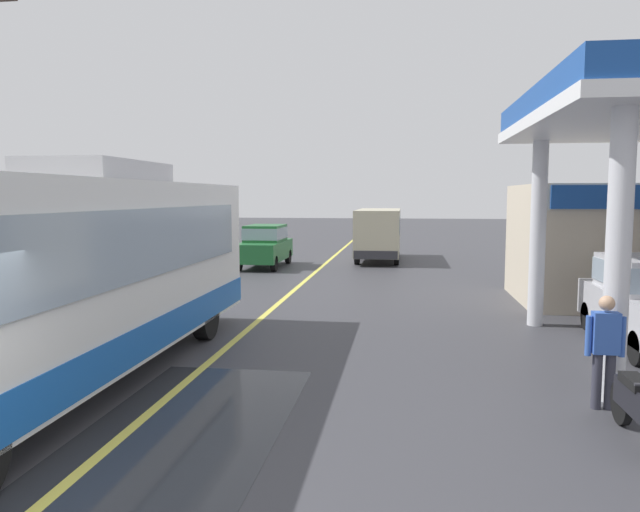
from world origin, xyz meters
TOP-DOWN VIEW (x-y plane):
  - ground at (0.00, 20.00)m, footprint 120.00×120.00m
  - lane_divider_stripe at (0.00, 15.00)m, footprint 0.16×50.00m
  - wet_puddle_patch at (0.70, 2.98)m, footprint 2.57×5.06m
  - coach_bus_main at (-1.76, 4.35)m, footprint 2.60×11.04m
  - minibus_opposing_lane at (2.34, 24.37)m, footprint 2.04×6.13m
  - motorcycle_parked_forecourt at (6.49, 3.14)m, footprint 0.55×1.80m
  - pedestrian_near_pump at (6.43, 4.31)m, footprint 0.55×0.22m
  - car_trailing_behind_bus at (-2.46, 20.94)m, footprint 1.70×4.20m

SIDE VIEW (x-z plane):
  - ground at x=0.00m, z-range 0.00..0.00m
  - wet_puddle_patch at x=0.70m, z-range 0.00..0.01m
  - lane_divider_stripe at x=0.00m, z-range 0.00..0.01m
  - motorcycle_parked_forecourt at x=6.49m, z-range -0.02..0.90m
  - pedestrian_near_pump at x=6.43m, z-range 0.10..1.76m
  - car_trailing_behind_bus at x=-2.46m, z-range 0.10..1.92m
  - minibus_opposing_lane at x=2.34m, z-range 0.25..2.69m
  - coach_bus_main at x=-1.76m, z-range -0.12..3.56m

